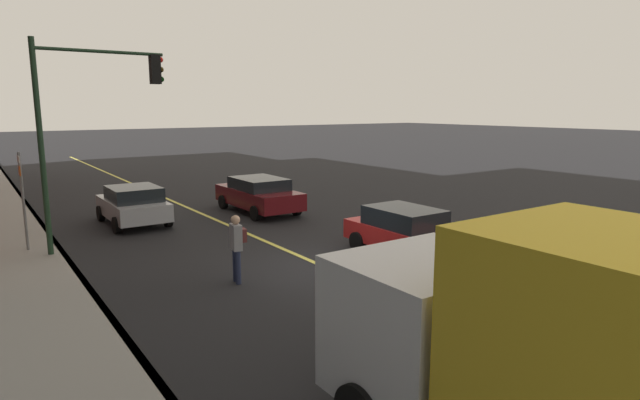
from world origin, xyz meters
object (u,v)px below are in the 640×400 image
object	(u,v)px
car_silver	(133,204)
traffic_light_mast	(88,111)
car_green	(618,284)
pedestrian_with_backpack	(237,243)
car_maroon	(259,194)
street_sign_post	(23,195)
car_red	(407,232)

from	to	relation	value
car_silver	traffic_light_mast	world-z (taller)	traffic_light_mast
car_green	pedestrian_with_backpack	size ratio (longest dim) A/B	2.68
pedestrian_with_backpack	car_green	bearing A→B (deg)	-139.80
car_silver	car_maroon	world-z (taller)	car_maroon
pedestrian_with_backpack	street_sign_post	bearing A→B (deg)	34.62
car_maroon	pedestrian_with_backpack	world-z (taller)	pedestrian_with_backpack
pedestrian_with_backpack	traffic_light_mast	distance (m)	6.42
car_red	car_green	distance (m)	5.94
street_sign_post	pedestrian_with_backpack	bearing A→B (deg)	-145.38
car_maroon	pedestrian_with_backpack	distance (m)	9.16
car_red	pedestrian_with_backpack	world-z (taller)	pedestrian_with_backpack
car_maroon	traffic_light_mast	world-z (taller)	traffic_light_mast
car_red	car_maroon	distance (m)	8.54
car_red	traffic_light_mast	size ratio (longest dim) A/B	0.66
car_silver	car_red	bearing A→B (deg)	-148.77
pedestrian_with_backpack	traffic_light_mast	world-z (taller)	traffic_light_mast
car_green	street_sign_post	xyz separation A→B (m)	(12.61, 9.73, 1.08)
car_red	car_maroon	size ratio (longest dim) A/B	0.90
car_red	car_green	xyz separation A→B (m)	(-5.93, -0.37, -0.01)
car_silver	car_maroon	size ratio (longest dim) A/B	0.83
car_silver	car_red	size ratio (longest dim) A/B	0.92
car_red	traffic_light_mast	xyz separation A→B (m)	(5.73, 7.54, 3.54)
car_maroon	car_red	bearing A→B (deg)	-176.82
car_green	traffic_light_mast	distance (m)	14.53
car_green	street_sign_post	world-z (taller)	street_sign_post
car_silver	street_sign_post	xyz separation A→B (m)	(-2.45, 3.82, 1.06)
car_red	pedestrian_with_backpack	size ratio (longest dim) A/B	2.37
car_silver	car_green	xyz separation A→B (m)	(-15.05, -5.90, -0.02)
traffic_light_mast	pedestrian_with_backpack	bearing A→B (deg)	-155.35
car_red	street_sign_post	xyz separation A→B (m)	(6.68, 9.36, 1.07)
car_red	car_maroon	xyz separation A→B (m)	(8.52, 0.47, 0.02)
car_green	pedestrian_with_backpack	distance (m)	8.69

